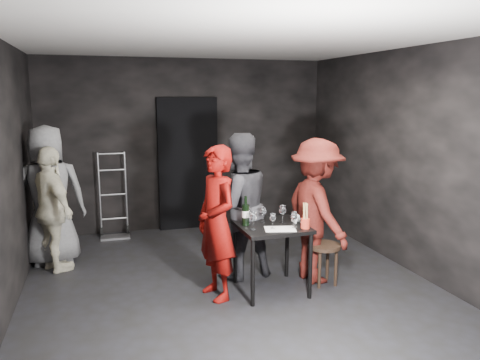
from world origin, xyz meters
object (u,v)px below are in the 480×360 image
object	(u,v)px
woman_black	(238,196)
bystander_cream	(52,208)
tasting_table	(271,233)
wine_bottle	(246,214)
bystander_grey	(48,183)
server_red	(216,216)
breadstick_cup	(305,216)
man_maroon	(317,203)
stool	(324,252)
hand_truck	(114,222)

from	to	relation	value
woman_black	bystander_cream	bearing A→B (deg)	-31.67
tasting_table	wine_bottle	distance (m)	0.36
bystander_grey	wine_bottle	bearing A→B (deg)	139.03
server_red	bystander_grey	world-z (taller)	bystander_grey
wine_bottle	breadstick_cup	world-z (taller)	wine_bottle
wine_bottle	man_maroon	bearing A→B (deg)	4.13
woman_black	bystander_cream	size ratio (longest dim) A/B	1.24
man_maroon	bystander_grey	xyz separation A→B (m)	(-2.97, 1.48, 0.14)
woman_black	bystander_cream	distance (m)	2.27
stool	bystander_cream	size ratio (longest dim) A/B	0.30
stool	woman_black	xyz separation A→B (m)	(-0.87, 0.51, 0.59)
breadstick_cup	man_maroon	bearing A→B (deg)	49.79
woman_black	bystander_grey	size ratio (longest dim) A/B	0.93
bystander_cream	breadstick_cup	distance (m)	3.05
server_red	bystander_cream	xyz separation A→B (m)	(-1.72, 1.31, -0.10)
server_red	breadstick_cup	xyz separation A→B (m)	(0.90, -0.24, -0.01)
hand_truck	man_maroon	world-z (taller)	man_maroon
breadstick_cup	wine_bottle	bearing A→B (deg)	152.47
woman_black	hand_truck	bearing A→B (deg)	-66.88
stool	wine_bottle	distance (m)	1.04
hand_truck	breadstick_cup	bearing A→B (deg)	-55.54
bystander_grey	wine_bottle	xyz separation A→B (m)	(2.10, -1.54, -0.18)
man_maroon	breadstick_cup	size ratio (longest dim) A/B	6.27
hand_truck	man_maroon	xyz separation A→B (m)	(2.18, -2.43, 0.69)
stool	woman_black	distance (m)	1.17
man_maroon	bystander_grey	bearing A→B (deg)	57.80
wine_bottle	breadstick_cup	xyz separation A→B (m)	(0.57, -0.30, 0.01)
man_maroon	bystander_cream	size ratio (longest dim) A/B	1.16
tasting_table	breadstick_cup	xyz separation A→B (m)	(0.29, -0.23, 0.23)
server_red	bystander_cream	size ratio (longest dim) A/B	1.13
server_red	hand_truck	bearing A→B (deg)	-173.80
woman_black	breadstick_cup	distance (m)	0.90
stool	breadstick_cup	size ratio (longest dim) A/B	1.61
stool	woman_black	size ratio (longest dim) A/B	0.24
tasting_table	bystander_cream	bearing A→B (deg)	150.32
server_red	bystander_grey	xyz separation A→B (m)	(-1.77, 1.59, 0.17)
hand_truck	bystander_cream	size ratio (longest dim) A/B	0.82
bystander_cream	bystander_grey	world-z (taller)	bystander_grey
tasting_table	man_maroon	world-z (taller)	man_maroon
bystander_cream	bystander_grey	xyz separation A→B (m)	(-0.05, 0.28, 0.26)
wine_bottle	stool	bearing A→B (deg)	-4.91
woman_black	bystander_grey	bearing A→B (deg)	-37.43
server_red	bystander_cream	distance (m)	2.17
tasting_table	stool	world-z (taller)	tasting_table
bystander_grey	stool	bearing A→B (deg)	147.01
tasting_table	breadstick_cup	world-z (taller)	breadstick_cup
breadstick_cup	bystander_grey	bearing A→B (deg)	145.49
stool	bystander_grey	bearing A→B (deg)	151.76
bystander_grey	man_maroon	bearing A→B (deg)	148.81
server_red	woman_black	size ratio (longest dim) A/B	0.91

